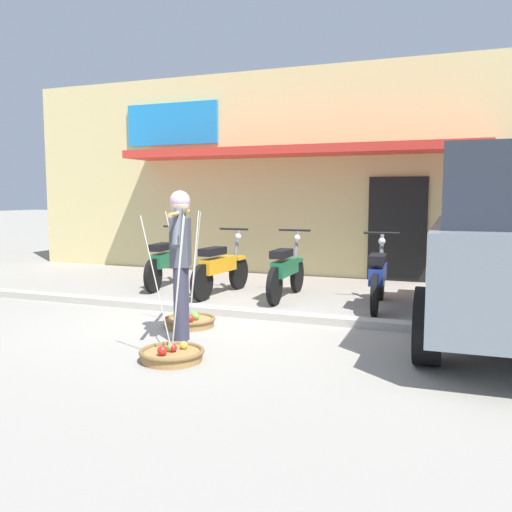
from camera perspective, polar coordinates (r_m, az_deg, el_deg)
ground_plane at (r=6.99m, az=-5.08°, el=-7.31°), size 90.00×90.00×0.00m
sidewalk_curb at (r=7.60m, az=-2.73°, el=-5.80°), size 20.00×0.24×0.10m
fruit_vendor at (r=6.15m, az=-7.83°, el=0.03°), size 0.57×1.37×1.70m
fruit_basket_left_side at (r=7.01m, az=-6.89°, el=-6.67°), size 0.65×0.65×1.45m
fruit_basket_right_side at (r=5.61m, az=-8.74°, el=-9.98°), size 0.65×0.65×1.45m
motorcycle_nearest_shop at (r=9.96m, az=-9.22°, el=-0.64°), size 0.54×1.82×1.09m
motorcycle_second_in_row at (r=9.08m, az=-3.73°, el=-1.24°), size 0.54×1.82×1.09m
motorcycle_third_in_row at (r=8.75m, az=3.13°, el=-1.52°), size 0.54×1.82×1.09m
motorcycle_end_of_row at (r=8.23m, az=12.58°, el=-2.16°), size 0.54×1.82×1.09m
storefront_building at (r=13.67m, az=7.65°, el=8.16°), size 13.00×6.00×4.20m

